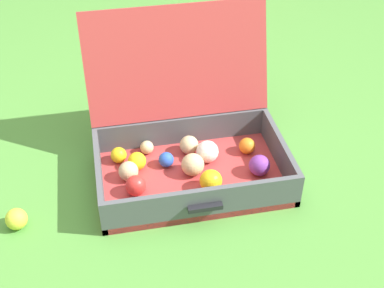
{
  "coord_description": "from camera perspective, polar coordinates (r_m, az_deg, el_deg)",
  "views": [
    {
      "loc": [
        -0.22,
        -1.34,
        1.24
      ],
      "look_at": [
        0.05,
        -0.02,
        0.16
      ],
      "focal_mm": 48.8,
      "sensor_mm": 36.0,
      "label": 1
    }
  ],
  "objects": [
    {
      "name": "stray_ball_on_grass",
      "position": [
        1.74,
        -18.64,
        -7.77
      ],
      "size": [
        0.07,
        0.07,
        0.07
      ],
      "primitive_type": "sphere",
      "color": "#CCDB38",
      "rests_on": "ground"
    },
    {
      "name": "open_suitcase",
      "position": [
        1.81,
        -0.53,
        0.18
      ],
      "size": [
        0.65,
        0.56,
        0.51
      ],
      "color": "#B23838",
      "rests_on": "ground"
    },
    {
      "name": "ground_plane",
      "position": [
        1.84,
        -1.58,
        -3.67
      ],
      "size": [
        16.0,
        16.0,
        0.0
      ],
      "primitive_type": "plane",
      "color": "#4C8C38"
    }
  ]
}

